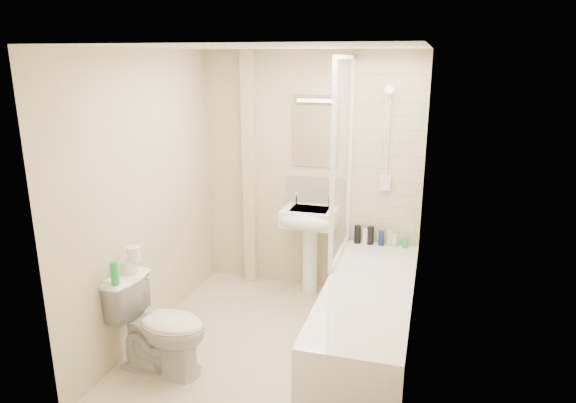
# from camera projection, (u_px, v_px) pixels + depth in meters

# --- Properties ---
(floor) EXTENTS (2.50, 2.50, 0.00)m
(floor) POSITION_uv_depth(u_px,v_px,m) (273.00, 345.00, 4.30)
(floor) COLOR beige
(floor) RESTS_ON ground
(wall_back) EXTENTS (2.20, 0.02, 2.40)m
(wall_back) POSITION_uv_depth(u_px,v_px,m) (310.00, 174.00, 5.13)
(wall_back) COLOR beige
(wall_back) RESTS_ON ground
(wall_left) EXTENTS (0.02, 2.50, 2.40)m
(wall_left) POSITION_uv_depth(u_px,v_px,m) (146.00, 198.00, 4.27)
(wall_left) COLOR beige
(wall_left) RESTS_ON ground
(wall_right) EXTENTS (0.02, 2.50, 2.40)m
(wall_right) POSITION_uv_depth(u_px,v_px,m) (418.00, 220.00, 3.68)
(wall_right) COLOR beige
(wall_right) RESTS_ON ground
(ceiling) EXTENTS (2.20, 2.50, 0.02)m
(ceiling) POSITION_uv_depth(u_px,v_px,m) (271.00, 47.00, 3.65)
(ceiling) COLOR white
(ceiling) RESTS_ON wall_back
(tile_back) EXTENTS (0.70, 0.01, 1.75)m
(tile_back) POSITION_uv_depth(u_px,v_px,m) (387.00, 156.00, 4.86)
(tile_back) COLOR beige
(tile_back) RESTS_ON wall_back
(tile_right) EXTENTS (0.01, 2.10, 1.75)m
(tile_right) POSITION_uv_depth(u_px,v_px,m) (419.00, 184.00, 3.79)
(tile_right) COLOR beige
(tile_right) RESTS_ON wall_right
(pipe_boxing) EXTENTS (0.12, 0.12, 2.40)m
(pipe_boxing) POSITION_uv_depth(u_px,v_px,m) (250.00, 171.00, 5.24)
(pipe_boxing) COLOR beige
(pipe_boxing) RESTS_ON ground
(splashback) EXTENTS (0.60, 0.02, 0.30)m
(splashback) POSITION_uv_depth(u_px,v_px,m) (315.00, 191.00, 5.15)
(splashback) COLOR beige
(splashback) RESTS_ON wall_back
(mirror) EXTENTS (0.46, 0.01, 0.60)m
(mirror) POSITION_uv_depth(u_px,v_px,m) (315.00, 137.00, 5.00)
(mirror) COLOR white
(mirror) RESTS_ON wall_back
(strip_light) EXTENTS (0.42, 0.07, 0.07)m
(strip_light) POSITION_uv_depth(u_px,v_px,m) (315.00, 98.00, 4.88)
(strip_light) COLOR silver
(strip_light) RESTS_ON wall_back
(bathtub) EXTENTS (0.70, 2.10, 0.55)m
(bathtub) POSITION_uv_depth(u_px,v_px,m) (367.00, 316.00, 4.20)
(bathtub) COLOR white
(bathtub) RESTS_ON ground
(shower_screen) EXTENTS (0.04, 0.92, 1.80)m
(shower_screen) POSITION_uv_depth(u_px,v_px,m) (342.00, 160.00, 4.54)
(shower_screen) COLOR white
(shower_screen) RESTS_ON bathtub
(shower_fixture) EXTENTS (0.10, 0.16, 0.99)m
(shower_fixture) POSITION_uv_depth(u_px,v_px,m) (387.00, 144.00, 4.79)
(shower_fixture) COLOR white
(shower_fixture) RESTS_ON wall_back
(pedestal_sink) EXTENTS (0.53, 0.49, 1.02)m
(pedestal_sink) POSITION_uv_depth(u_px,v_px,m) (309.00, 227.00, 5.03)
(pedestal_sink) COLOR white
(pedestal_sink) RESTS_ON ground
(bottle_black_a) EXTENTS (0.07, 0.07, 0.18)m
(bottle_black_a) POSITION_uv_depth(u_px,v_px,m) (357.00, 234.00, 5.07)
(bottle_black_a) COLOR black
(bottle_black_a) RESTS_ON bathtub
(bottle_white_a) EXTENTS (0.06, 0.06, 0.15)m
(bottle_white_a) POSITION_uv_depth(u_px,v_px,m) (365.00, 236.00, 5.05)
(bottle_white_a) COLOR white
(bottle_white_a) RESTS_ON bathtub
(bottle_black_b) EXTENTS (0.07, 0.07, 0.18)m
(bottle_black_b) POSITION_uv_depth(u_px,v_px,m) (370.00, 235.00, 5.03)
(bottle_black_b) COLOR black
(bottle_black_b) RESTS_ON bathtub
(bottle_blue) EXTENTS (0.06, 0.06, 0.15)m
(bottle_blue) POSITION_uv_depth(u_px,v_px,m) (381.00, 238.00, 5.01)
(bottle_blue) COLOR navy
(bottle_blue) RESTS_ON bathtub
(bottle_cream) EXTENTS (0.06, 0.06, 0.16)m
(bottle_cream) POSITION_uv_depth(u_px,v_px,m) (390.00, 239.00, 4.99)
(bottle_cream) COLOR beige
(bottle_cream) RESTS_ON bathtub
(bottle_white_b) EXTENTS (0.05, 0.05, 0.12)m
(bottle_white_b) POSITION_uv_depth(u_px,v_px,m) (394.00, 240.00, 4.98)
(bottle_white_b) COLOR silver
(bottle_white_b) RESTS_ON bathtub
(bottle_green) EXTENTS (0.06, 0.06, 0.10)m
(bottle_green) POSITION_uv_depth(u_px,v_px,m) (405.00, 243.00, 4.95)
(bottle_green) COLOR green
(bottle_green) RESTS_ON bathtub
(toilet) EXTENTS (0.53, 0.80, 0.75)m
(toilet) POSITION_uv_depth(u_px,v_px,m) (161.00, 325.00, 3.88)
(toilet) COLOR white
(toilet) RESTS_ON ground
(toilet_roll_lower) EXTENTS (0.12, 0.12, 0.10)m
(toilet_roll_lower) POSITION_uv_depth(u_px,v_px,m) (129.00, 267.00, 3.89)
(toilet_roll_lower) COLOR white
(toilet_roll_lower) RESTS_ON toilet
(toilet_roll_upper) EXTENTS (0.10, 0.10, 0.11)m
(toilet_roll_upper) POSITION_uv_depth(u_px,v_px,m) (133.00, 254.00, 3.87)
(toilet_roll_upper) COLOR white
(toilet_roll_upper) RESTS_ON toilet_roll_lower
(green_bottle) EXTENTS (0.06, 0.06, 0.17)m
(green_bottle) POSITION_uv_depth(u_px,v_px,m) (115.00, 273.00, 3.70)
(green_bottle) COLOR green
(green_bottle) RESTS_ON toilet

